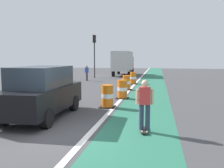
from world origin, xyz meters
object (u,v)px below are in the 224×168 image
(skateboarder_on_lane, at_px, (145,104))
(traffic_barrel_mid, at_px, (122,89))
(traffic_barrel_far, at_px, (133,78))
(pedestrian_crossing, at_px, (87,73))
(delivery_truck_down_block, at_px, (123,62))
(traffic_light_corner, at_px, (94,49))
(traffic_barrel_back, at_px, (126,83))
(traffic_barrel_front, at_px, (108,96))
(parked_suv_nearest, at_px, (42,92))

(skateboarder_on_lane, relative_size, traffic_barrel_mid, 1.55)
(traffic_barrel_far, bearing_deg, skateboarder_on_lane, -82.67)
(pedestrian_crossing, bearing_deg, delivery_truck_down_block, 73.07)
(traffic_barrel_far, bearing_deg, traffic_light_corner, 130.09)
(traffic_barrel_back, relative_size, pedestrian_crossing, 0.68)
(traffic_barrel_front, xyz_separation_m, traffic_barrel_mid, (0.33, 2.71, 0.00))
(traffic_barrel_front, bearing_deg, pedestrian_crossing, 110.77)
(delivery_truck_down_block, bearing_deg, traffic_barrel_mid, -81.96)
(traffic_barrel_far, height_order, pedestrian_crossing, pedestrian_crossing)
(parked_suv_nearest, height_order, traffic_barrel_mid, parked_suv_nearest)
(skateboarder_on_lane, height_order, traffic_light_corner, traffic_light_corner)
(traffic_barrel_front, height_order, pedestrian_crossing, pedestrian_crossing)
(skateboarder_on_lane, xyz_separation_m, traffic_barrel_back, (-1.92, 10.24, -0.38))
(traffic_barrel_front, bearing_deg, traffic_barrel_mid, 83.16)
(pedestrian_crossing, bearing_deg, traffic_barrel_mid, -62.99)
(traffic_light_corner, relative_size, pedestrian_crossing, 3.17)
(parked_suv_nearest, distance_m, traffic_barrel_back, 9.29)
(traffic_barrel_back, bearing_deg, traffic_barrel_far, 89.04)
(delivery_truck_down_block, distance_m, traffic_light_corner, 5.66)
(parked_suv_nearest, xyz_separation_m, traffic_barrel_mid, (2.49, 5.12, -0.50))
(parked_suv_nearest, distance_m, traffic_light_corner, 19.88)
(parked_suv_nearest, relative_size, traffic_barrel_front, 4.25)
(skateboarder_on_lane, relative_size, traffic_barrel_front, 1.55)
(traffic_barrel_mid, distance_m, delivery_truck_down_block, 19.22)
(parked_suv_nearest, xyz_separation_m, traffic_barrel_front, (2.17, 2.40, -0.50))
(traffic_barrel_mid, relative_size, traffic_light_corner, 0.21)
(parked_suv_nearest, distance_m, traffic_barrel_front, 3.27)
(pedestrian_crossing, bearing_deg, traffic_barrel_front, -69.23)
(traffic_light_corner, bearing_deg, traffic_barrel_back, -63.42)
(traffic_barrel_mid, relative_size, pedestrian_crossing, 0.68)
(skateboarder_on_lane, distance_m, traffic_barrel_mid, 6.57)
(parked_suv_nearest, bearing_deg, traffic_barrel_far, 80.14)
(skateboarder_on_lane, xyz_separation_m, traffic_light_corner, (-7.17, 20.72, 2.59))
(traffic_barrel_front, bearing_deg, skateboarder_on_lane, -61.39)
(traffic_barrel_back, bearing_deg, parked_suv_nearest, -103.85)
(traffic_barrel_far, distance_m, pedestrian_crossing, 5.61)
(skateboarder_on_lane, xyz_separation_m, parked_suv_nearest, (-4.15, 1.23, 0.12))
(pedestrian_crossing, bearing_deg, traffic_barrel_far, -24.55)
(pedestrian_crossing, bearing_deg, traffic_light_corner, 93.14)
(traffic_barrel_back, bearing_deg, traffic_barrel_front, -90.48)
(parked_suv_nearest, bearing_deg, pedestrian_crossing, 100.26)
(delivery_truck_down_block, xyz_separation_m, pedestrian_crossing, (-2.62, -8.60, -0.98))
(traffic_barrel_back, relative_size, traffic_light_corner, 0.21)
(traffic_light_corner, bearing_deg, pedestrian_crossing, -86.86)
(traffic_barrel_front, height_order, traffic_barrel_mid, same)
(traffic_barrel_back, bearing_deg, skateboarder_on_lane, -79.36)
(traffic_barrel_back, bearing_deg, pedestrian_crossing, 127.73)
(traffic_light_corner, bearing_deg, delivery_truck_down_block, 58.41)
(skateboarder_on_lane, distance_m, delivery_truck_down_block, 25.72)
(traffic_barrel_back, relative_size, delivery_truck_down_block, 0.14)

